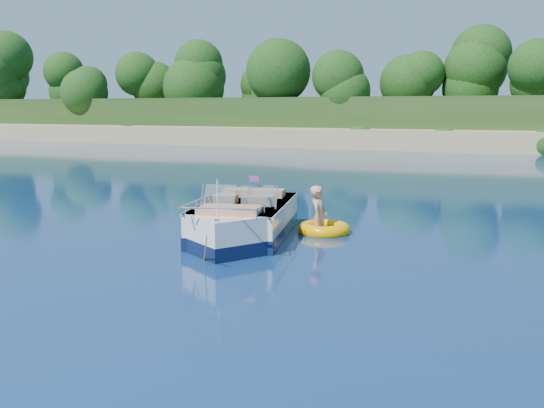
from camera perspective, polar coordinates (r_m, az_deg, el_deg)
The scene contains 6 objects.
ground at distance 12.33m, azimuth -9.14°, elevation -5.69°, with size 160.00×160.00×0.00m, color #091C44.
shoreline at distance 74.15m, azimuth 18.28°, elevation 6.93°, with size 170.00×59.00×6.00m.
treeline at distance 51.53m, azimuth 16.31°, elevation 11.39°, with size 150.00×7.12×8.19m.
motorboat at distance 14.48m, azimuth -2.83°, elevation -1.88°, with size 2.85×5.65×1.91m.
tow_tube at distance 15.29m, azimuth 4.93°, elevation -2.39°, with size 1.40×1.40×0.35m.
boy at distance 15.27m, azimuth 4.44°, elevation -2.74°, with size 0.61×0.40×1.67m, color tan.
Camera 1 is at (6.41, -10.07, 3.11)m, focal length 40.00 mm.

